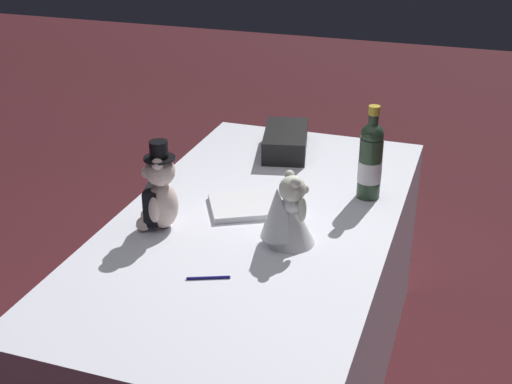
{
  "coord_description": "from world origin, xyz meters",
  "views": [
    {
      "loc": [
        1.97,
        0.67,
        1.84
      ],
      "look_at": [
        0.0,
        0.0,
        0.85
      ],
      "focal_mm": 48.47,
      "sensor_mm": 36.0,
      "label": 1
    }
  ],
  "objects_px": {
    "gift_case_black": "(286,141)",
    "guestbook": "(255,205)",
    "teddy_bear_bride": "(287,214)",
    "teddy_bear_groom": "(159,193)",
    "champagne_bottle": "(370,160)",
    "signing_pen": "(210,278)"
  },
  "relations": [
    {
      "from": "teddy_bear_bride",
      "to": "signing_pen",
      "type": "xyz_separation_m",
      "value": [
        0.28,
        -0.15,
        -0.1
      ]
    },
    {
      "from": "gift_case_black",
      "to": "guestbook",
      "type": "relative_size",
      "value": 1.19
    },
    {
      "from": "signing_pen",
      "to": "gift_case_black",
      "type": "xyz_separation_m",
      "value": [
        -1.02,
        -0.07,
        0.04
      ]
    },
    {
      "from": "champagne_bottle",
      "to": "signing_pen",
      "type": "distance_m",
      "value": 0.78
    },
    {
      "from": "teddy_bear_groom",
      "to": "guestbook",
      "type": "relative_size",
      "value": 0.99
    },
    {
      "from": "champagne_bottle",
      "to": "teddy_bear_groom",
      "type": "bearing_deg",
      "value": -53.51
    },
    {
      "from": "teddy_bear_bride",
      "to": "champagne_bottle",
      "type": "height_order",
      "value": "champagne_bottle"
    },
    {
      "from": "gift_case_black",
      "to": "guestbook",
      "type": "distance_m",
      "value": 0.54
    },
    {
      "from": "champagne_bottle",
      "to": "signing_pen",
      "type": "height_order",
      "value": "champagne_bottle"
    },
    {
      "from": "teddy_bear_groom",
      "to": "teddy_bear_bride",
      "type": "xyz_separation_m",
      "value": [
        -0.03,
        0.43,
        -0.02
      ]
    },
    {
      "from": "teddy_bear_bride",
      "to": "signing_pen",
      "type": "height_order",
      "value": "teddy_bear_bride"
    },
    {
      "from": "teddy_bear_bride",
      "to": "champagne_bottle",
      "type": "distance_m",
      "value": 0.46
    },
    {
      "from": "teddy_bear_groom",
      "to": "champagne_bottle",
      "type": "distance_m",
      "value": 0.76
    },
    {
      "from": "teddy_bear_groom",
      "to": "gift_case_black",
      "type": "bearing_deg",
      "value": 165.45
    },
    {
      "from": "signing_pen",
      "to": "gift_case_black",
      "type": "relative_size",
      "value": 0.34
    },
    {
      "from": "teddy_bear_groom",
      "to": "gift_case_black",
      "type": "distance_m",
      "value": 0.8
    },
    {
      "from": "teddy_bear_bride",
      "to": "guestbook",
      "type": "xyz_separation_m",
      "value": [
        -0.2,
        -0.18,
        -0.09
      ]
    },
    {
      "from": "gift_case_black",
      "to": "champagne_bottle",
      "type": "bearing_deg",
      "value": 51.61
    },
    {
      "from": "gift_case_black",
      "to": "guestbook",
      "type": "bearing_deg",
      "value": 5.12
    },
    {
      "from": "teddy_bear_bride",
      "to": "teddy_bear_groom",
      "type": "bearing_deg",
      "value": -85.91
    },
    {
      "from": "signing_pen",
      "to": "guestbook",
      "type": "height_order",
      "value": "guestbook"
    },
    {
      "from": "signing_pen",
      "to": "teddy_bear_bride",
      "type": "bearing_deg",
      "value": 151.19
    }
  ]
}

